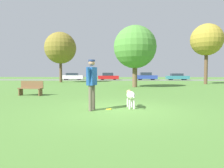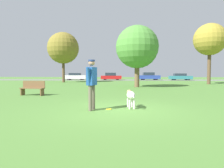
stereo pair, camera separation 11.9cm
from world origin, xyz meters
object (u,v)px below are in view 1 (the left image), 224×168
parked_car_white (73,76)px  parked_car_teal (177,77)px  tree_far_left (60,48)px  park_bench (31,88)px  parked_car_blue (146,76)px  person (92,80)px  tree_mid_center (135,47)px  frisbee (109,109)px  parked_car_red (108,77)px  dog (131,96)px  tree_far_right (207,40)px

parked_car_white → parked_car_teal: size_ratio=1.03×
tree_far_left → park_bench: size_ratio=4.88×
parked_car_blue → tree_far_left: bearing=-145.2°
person → tree_mid_center: size_ratio=0.31×
person → frisbee: (0.57, 0.21, -1.03)m
parked_car_red → parked_car_blue: bearing=2.1°
parked_car_red → dog: bearing=-86.4°
parked_car_red → park_bench: size_ratio=2.69×
parked_car_white → tree_far_left: bearing=-87.9°
tree_far_left → parked_car_red: (6.13, 9.56, -4.14)m
tree_mid_center → parked_car_teal: bearing=64.3°
person → parked_car_blue: person is taller
dog → frisbee: (-0.79, -0.35, -0.44)m
parked_car_teal → park_bench: size_ratio=2.82×
dog → tree_far_right: size_ratio=0.15×
parked_car_red → park_bench: bearing=-97.8°
tree_mid_center → frisbee: bearing=-98.4°
person → parked_car_red: 30.58m
tree_mid_center → parked_car_teal: 21.24m
dog → parked_car_teal: bearing=-26.7°
frisbee → parked_car_red: (-1.96, 30.33, 0.65)m
frisbee → parked_car_teal: (10.82, 30.50, 0.61)m
frisbee → tree_far_left: bearing=111.3°
person → frisbee: bearing=-54.2°
park_bench → dog: bearing=-28.0°
parked_car_blue → park_bench: 28.33m
dog → park_bench: size_ratio=0.72×
tree_mid_center → parked_car_white: 22.25m
frisbee → park_bench: 6.41m
dog → parked_car_blue: bearing=-16.4°
tree_far_left → parked_car_teal: tree_far_left is taller
tree_mid_center → tree_far_right: size_ratio=0.80×
dog → parked_car_teal: 31.78m
frisbee → parked_car_blue: 31.23m
tree_far_left → parked_car_white: bearing=94.5°
parked_car_white → parked_car_teal: parked_car_white is taller
park_bench → tree_far_right: bearing=47.1°
tree_far_left → park_bench: tree_far_left is taller
tree_far_right → park_bench: (-15.16, -12.70, -4.70)m
tree_far_right → parked_car_teal: (0.43, 13.55, -4.53)m
person → parked_car_white: 32.21m
tree_mid_center → parked_car_blue: 19.76m
tree_mid_center → parked_car_blue: bearing=79.9°
parked_car_white → parked_car_red: (6.93, -0.57, 0.01)m
dog → parked_car_teal: (10.03, 30.15, 0.17)m
person → tree_far_left: size_ratio=0.25×
tree_mid_center → parked_car_white: tree_mid_center is taller
tree_far_right → parked_car_blue: tree_far_right is taller
parked_car_blue → frisbee: bearing=-101.8°
parked_car_white → parked_car_blue: 14.01m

